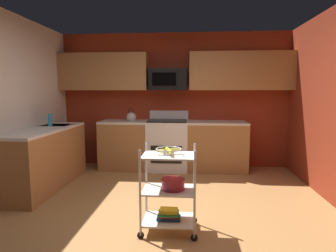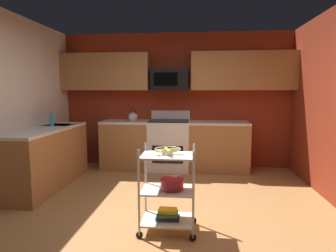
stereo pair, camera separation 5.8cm
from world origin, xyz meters
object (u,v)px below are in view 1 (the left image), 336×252
at_px(rolling_cart, 169,190).
at_px(oven_range, 168,144).
at_px(microwave, 168,80).
at_px(dish_soap_bottle, 50,120).
at_px(book_stack, 169,214).
at_px(mixing_bowl_large, 173,184).
at_px(fruit_bowl, 169,150).
at_px(kettle, 131,117).

bearing_deg(rolling_cart, oven_range, 95.12).
relative_size(microwave, dish_soap_bottle, 3.50).
relative_size(rolling_cart, dish_soap_bottle, 4.57).
bearing_deg(book_stack, mixing_bowl_large, 0.00).
xyz_separation_m(oven_range, fruit_bowl, (0.22, -2.46, 0.40)).
bearing_deg(rolling_cart, kettle, 110.45).
bearing_deg(mixing_bowl_large, fruit_bowl, 180.00).
bearing_deg(oven_range, mixing_bowl_large, -83.83).
height_order(microwave, rolling_cart, microwave).
relative_size(microwave, rolling_cart, 0.77).
xyz_separation_m(rolling_cart, book_stack, (-0.00, 0.00, -0.27)).
bearing_deg(rolling_cart, mixing_bowl_large, 0.00).
height_order(oven_range, mixing_bowl_large, oven_range).
bearing_deg(fruit_bowl, book_stack, 0.00).
height_order(oven_range, microwave, microwave).
height_order(rolling_cart, mixing_bowl_large, rolling_cart).
xyz_separation_m(oven_range, book_stack, (0.22, -2.46, -0.30)).
bearing_deg(mixing_bowl_large, kettle, 111.38).
bearing_deg(kettle, dish_soap_bottle, -140.63).
height_order(microwave, dish_soap_bottle, microwave).
bearing_deg(kettle, rolling_cart, -69.55).
bearing_deg(book_stack, kettle, 110.45).
distance_m(mixing_bowl_large, book_stack, 0.34).
xyz_separation_m(fruit_bowl, mixing_bowl_large, (0.05, 0.00, -0.36)).
xyz_separation_m(oven_range, microwave, (-0.00, 0.10, 1.22)).
bearing_deg(dish_soap_bottle, kettle, 39.37).
bearing_deg(book_stack, fruit_bowl, 0.00).
relative_size(fruit_bowl, kettle, 1.03).
bearing_deg(microwave, dish_soap_bottle, -150.39).
relative_size(rolling_cart, kettle, 3.47).
relative_size(oven_range, fruit_bowl, 4.04).
height_order(oven_range, kettle, kettle).
height_order(rolling_cart, kettle, kettle).
bearing_deg(oven_range, fruit_bowl, -84.88).
xyz_separation_m(microwave, dish_soap_bottle, (-1.83, -1.04, -0.68)).
bearing_deg(fruit_bowl, mixing_bowl_large, 0.00).
bearing_deg(kettle, mixing_bowl_large, -68.62).
distance_m(kettle, dish_soap_bottle, 1.47).
distance_m(fruit_bowl, book_stack, 0.69).
bearing_deg(microwave, fruit_bowl, -85.08).
xyz_separation_m(microwave, kettle, (-0.69, -0.11, -0.70)).
distance_m(fruit_bowl, dish_soap_bottle, 2.56).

